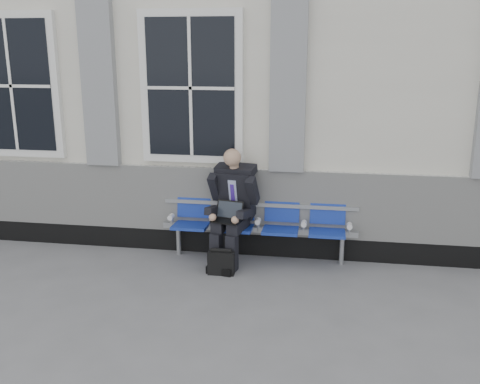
# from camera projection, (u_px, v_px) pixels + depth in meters

# --- Properties ---
(ground) EXTENTS (70.00, 70.00, 0.00)m
(ground) POSITION_uv_depth(u_px,v_px,m) (135.00, 295.00, 6.15)
(ground) COLOR slate
(ground) RESTS_ON ground
(station_building) EXTENTS (14.40, 4.40, 4.49)m
(station_building) POSITION_uv_depth(u_px,v_px,m) (200.00, 81.00, 8.88)
(station_building) COLOR silver
(station_building) RESTS_ON ground
(bench) EXTENTS (2.60, 0.47, 0.91)m
(bench) POSITION_uv_depth(u_px,v_px,m) (259.00, 219.00, 7.07)
(bench) COLOR #9EA0A3
(bench) RESTS_ON ground
(businessman) EXTENTS (0.67, 0.90, 1.52)m
(businessman) POSITION_uv_depth(u_px,v_px,m) (233.00, 203.00, 6.92)
(businessman) COLOR black
(businessman) RESTS_ON ground
(briefcase) EXTENTS (0.33, 0.15, 0.34)m
(briefcase) POSITION_uv_depth(u_px,v_px,m) (221.00, 262.00, 6.68)
(briefcase) COLOR black
(briefcase) RESTS_ON ground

